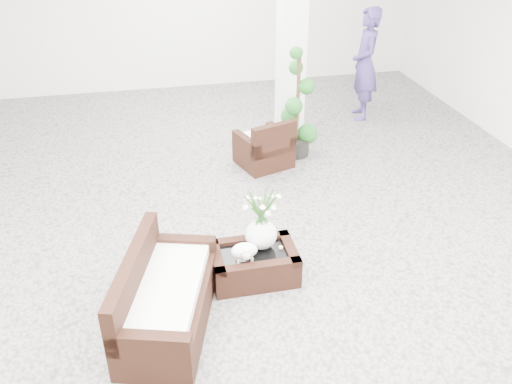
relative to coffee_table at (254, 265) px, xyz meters
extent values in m
plane|color=gray|center=(0.18, 0.83, -0.16)|extent=(11.00, 11.00, 0.00)
cube|color=white|center=(1.38, 3.63, 1.59)|extent=(0.40, 0.40, 3.50)
cube|color=black|center=(0.00, 0.00, 0.00)|extent=(0.90, 0.60, 0.31)
ellipsoid|color=white|center=(-0.12, -0.10, 0.26)|extent=(0.28, 0.23, 0.21)
cylinder|color=white|center=(0.30, 0.02, 0.17)|extent=(0.04, 0.04, 0.03)
cube|color=black|center=(0.70, 2.55, 0.22)|extent=(0.87, 0.86, 0.75)
cube|color=black|center=(-0.94, -0.52, 0.24)|extent=(1.11, 1.63, 0.79)
imported|color=#43316D|center=(2.82, 4.01, 0.80)|extent=(0.58, 0.77, 1.92)
camera|label=1|loc=(-0.95, -4.46, 3.57)|focal=37.76mm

